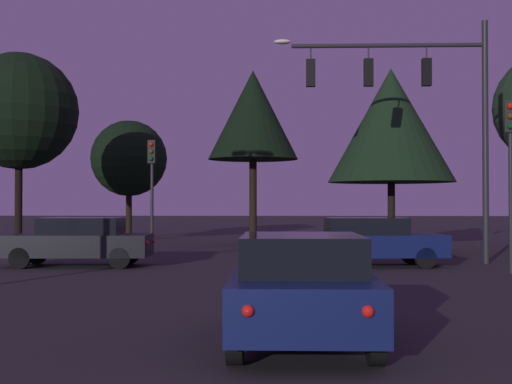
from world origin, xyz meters
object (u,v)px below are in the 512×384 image
object	(u,v)px
traffic_signal_mast_arm	(420,97)
car_crossing_left	(78,241)
car_nearside_lane	(301,286)
tree_left_far	(391,125)
car_crossing_right	(370,241)
traffic_light_corner_left	(511,152)
tree_lot_edge	(253,115)
tree_behind_sign	(129,159)
tree_right_cluster	(19,111)
traffic_light_corner_right	(152,173)

from	to	relation	value
traffic_signal_mast_arm	car_crossing_left	world-z (taller)	traffic_signal_mast_arm
car_nearside_lane	tree_left_far	xyz separation A→B (m)	(3.95, 18.15, 4.31)
car_crossing_right	traffic_light_corner_left	bearing A→B (deg)	-28.95
car_crossing_right	tree_lot_edge	bearing A→B (deg)	111.34
car_crossing_right	tree_behind_sign	xyz separation A→B (m)	(-11.69, 17.61, 3.77)
car_nearside_lane	tree_behind_sign	xyz separation A→B (m)	(-9.33, 29.56, 3.77)
traffic_light_corner_left	tree_left_far	distance (m)	8.67
tree_left_far	tree_behind_sign	bearing A→B (deg)	139.34
tree_left_far	car_crossing_right	bearing A→B (deg)	-104.47
traffic_light_corner_left	tree_behind_sign	world-z (taller)	tree_behind_sign
tree_behind_sign	car_crossing_right	bearing A→B (deg)	-56.43
traffic_light_corner_left	car_crossing_left	size ratio (longest dim) A/B	1.03
tree_left_far	traffic_light_corner_left	bearing A→B (deg)	-75.72
traffic_signal_mast_arm	car_crossing_right	world-z (taller)	traffic_signal_mast_arm
car_crossing_right	tree_left_far	size ratio (longest dim) A/B	0.63
car_nearside_lane	tree_right_cluster	bearing A→B (deg)	121.56
tree_behind_sign	traffic_signal_mast_arm	bearing A→B (deg)	-50.79
tree_right_cluster	tree_lot_edge	world-z (taller)	tree_right_cluster
traffic_signal_mast_arm	tree_left_far	distance (m)	5.13
traffic_light_corner_left	tree_right_cluster	distance (m)	19.69
traffic_signal_mast_arm	tree_right_cluster	xyz separation A→B (m)	(-15.59, 5.58, 0.39)
traffic_light_corner_right	car_crossing_left	size ratio (longest dim) A/B	0.95
traffic_light_corner_left	tree_right_cluster	bearing A→B (deg)	153.52
traffic_light_corner_left	car_crossing_right	xyz separation A→B (m)	(-3.70, 2.04, -2.61)
traffic_light_corner_left	tree_lot_edge	xyz separation A→B (m)	(-7.88, 12.76, 2.72)
car_crossing_right	tree_left_far	distance (m)	7.72
traffic_light_corner_left	car_crossing_right	distance (m)	4.97
car_nearside_lane	car_crossing_left	world-z (taller)	same
traffic_light_corner_right	car_nearside_lane	xyz separation A→B (m)	(5.47, -16.86, -2.34)
car_nearside_lane	tree_lot_edge	xyz separation A→B (m)	(-1.83, 22.67, 5.33)
car_crossing_left	tree_behind_sign	size ratio (longest dim) A/B	0.69
traffic_light_corner_right	tree_right_cluster	bearing A→B (deg)	163.56
traffic_signal_mast_arm	tree_left_far	bearing A→B (deg)	92.18
traffic_light_corner_left	tree_behind_sign	size ratio (longest dim) A/B	0.72
tree_behind_sign	tree_lot_edge	bearing A→B (deg)	-42.59
tree_lot_edge	tree_behind_sign	bearing A→B (deg)	137.41
traffic_light_corner_left	traffic_light_corner_right	distance (m)	13.46
traffic_light_corner_right	car_crossing_left	world-z (taller)	traffic_light_corner_right
car_nearside_lane	car_crossing_left	xyz separation A→B (m)	(-6.73, 11.55, 0.00)
tree_behind_sign	car_nearside_lane	bearing A→B (deg)	-72.48
car_crossing_left	tree_right_cluster	xyz separation A→B (m)	(-4.71, 7.07, 5.03)
tree_left_far	car_nearside_lane	bearing A→B (deg)	-102.29
traffic_light_corner_right	car_crossing_right	bearing A→B (deg)	-32.08
traffic_light_corner_right	car_crossing_right	world-z (taller)	traffic_light_corner_right
car_nearside_lane	tree_left_far	distance (m)	19.07
car_crossing_right	car_crossing_left	bearing A→B (deg)	-177.45
traffic_signal_mast_arm	tree_lot_edge	size ratio (longest dim) A/B	0.96
tree_behind_sign	tree_left_far	world-z (taller)	tree_left_far
car_nearside_lane	tree_right_cluster	world-z (taller)	tree_right_cluster
tree_left_far	tree_lot_edge	size ratio (longest dim) A/B	0.90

